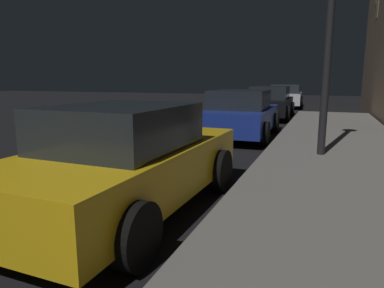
% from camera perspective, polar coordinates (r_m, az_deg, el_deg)
% --- Properties ---
extents(car_yellow_cab, '(2.04, 4.07, 1.43)m').
position_cam_1_polar(car_yellow_cab, '(4.62, -10.65, -2.69)').
color(car_yellow_cab, gold).
rests_on(car_yellow_cab, ground).
extents(car_blue, '(2.12, 4.08, 1.43)m').
position_cam_1_polar(car_blue, '(10.57, 7.96, 4.87)').
color(car_blue, navy).
rests_on(car_blue, ground).
extents(car_black, '(2.10, 4.53, 1.43)m').
position_cam_1_polar(car_black, '(16.24, 12.66, 6.71)').
color(car_black, black).
rests_on(car_black, ground).
extents(car_white, '(2.28, 4.50, 1.43)m').
position_cam_1_polar(car_white, '(22.76, 15.16, 7.66)').
color(car_white, silver).
rests_on(car_white, ground).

